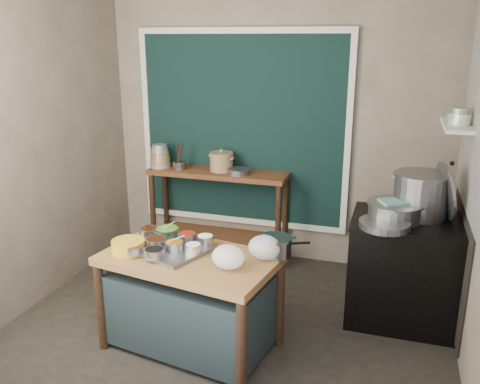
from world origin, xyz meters
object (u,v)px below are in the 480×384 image
(prep_table, at_px, (191,302))
(saucepan, at_px, (275,246))
(stove_block, at_px, (406,272))
(utensil_cup, at_px, (180,165))
(stock_pot, at_px, (420,195))
(back_counter, at_px, (218,214))
(condiment_tray, at_px, (165,247))
(steamer, at_px, (394,211))
(yellow_basin, at_px, (128,246))
(ceramic_crock, at_px, (221,163))

(prep_table, xyz_separation_m, saucepan, (0.59, 0.20, 0.44))
(stove_block, bearing_deg, utensil_cup, 163.73)
(stock_pot, bearing_deg, back_counter, 162.43)
(utensil_cup, bearing_deg, condiment_tray, -69.99)
(condiment_tray, height_order, saucepan, saucepan)
(saucepan, xyz_separation_m, utensil_cup, (-1.36, 1.38, 0.17))
(stock_pot, xyz_separation_m, steamer, (-0.19, -0.16, -0.11))
(yellow_basin, relative_size, utensil_cup, 1.78)
(saucepan, bearing_deg, ceramic_crock, 97.81)
(yellow_basin, distance_m, utensil_cup, 1.70)
(back_counter, relative_size, stock_pot, 3.20)
(saucepan, bearing_deg, back_counter, 99.04)
(saucepan, xyz_separation_m, stock_pot, (0.99, 0.82, 0.24))
(stove_block, bearing_deg, stock_pot, 65.62)
(utensil_cup, relative_size, steamer, 0.31)
(back_counter, xyz_separation_m, yellow_basin, (-0.08, -1.71, 0.32))
(saucepan, distance_m, ceramic_crock, 1.74)
(condiment_tray, bearing_deg, stove_block, 26.05)
(condiment_tray, height_order, yellow_basin, yellow_basin)
(saucepan, bearing_deg, condiment_tray, 165.44)
(yellow_basin, bearing_deg, stove_block, 26.48)
(ceramic_crock, distance_m, steamer, 1.90)
(back_counter, bearing_deg, prep_table, -77.22)
(condiment_tray, bearing_deg, prep_table, -14.16)
(prep_table, bearing_deg, stock_pot, 42.26)
(back_counter, distance_m, stock_pot, 2.13)
(utensil_cup, distance_m, ceramic_crock, 0.45)
(back_counter, bearing_deg, saucepan, -56.24)
(ceramic_crock, relative_size, steamer, 0.58)
(back_counter, relative_size, saucepan, 5.68)
(back_counter, xyz_separation_m, utensil_cup, (-0.40, -0.06, 0.52))
(back_counter, xyz_separation_m, stock_pot, (1.95, -0.62, 0.58))
(saucepan, bearing_deg, steamer, 14.94)
(saucepan, bearing_deg, yellow_basin, 170.14)
(prep_table, height_order, condiment_tray, condiment_tray)
(utensil_cup, relative_size, ceramic_crock, 0.54)
(prep_table, height_order, steamer, steamer)
(yellow_basin, height_order, utensil_cup, utensil_cup)
(prep_table, distance_m, condiment_tray, 0.45)
(condiment_tray, xyz_separation_m, utensil_cup, (-0.56, 1.53, 0.23))
(stock_pot, height_order, steamer, stock_pot)
(stove_block, height_order, saucepan, saucepan)
(saucepan, relative_size, stock_pot, 0.56)
(stove_block, distance_m, utensil_cup, 2.46)
(yellow_basin, relative_size, steamer, 0.56)
(stove_block, bearing_deg, back_counter, 158.98)
(ceramic_crock, xyz_separation_m, stock_pot, (1.92, -0.63, 0.02))
(saucepan, distance_m, steamer, 1.05)
(saucepan, bearing_deg, utensil_cup, 109.94)
(yellow_basin, height_order, steamer, steamer)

